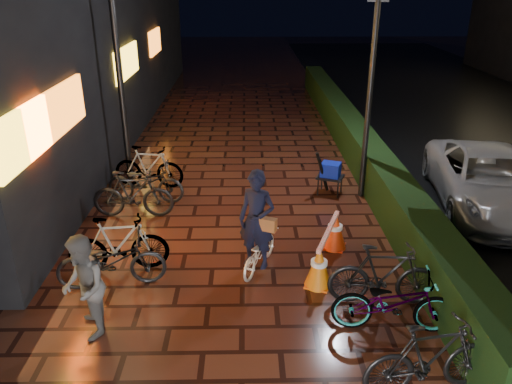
{
  "coord_description": "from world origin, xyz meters",
  "views": [
    {
      "loc": [
        0.09,
        -6.18,
        4.93
      ],
      "look_at": [
        0.27,
        2.66,
        1.1
      ],
      "focal_mm": 35.0,
      "sensor_mm": 36.0,
      "label": 1
    }
  ],
  "objects_px": {
    "cyclist": "(258,235)",
    "cart_assembly": "(330,171)",
    "bystander_person": "(84,287)",
    "van": "(489,180)",
    "traffic_barrier": "(327,247)"
  },
  "relations": [
    {
      "from": "bystander_person",
      "to": "cyclist",
      "type": "height_order",
      "value": "cyclist"
    },
    {
      "from": "bystander_person",
      "to": "cyclist",
      "type": "bearing_deg",
      "value": 105.07
    },
    {
      "from": "bystander_person",
      "to": "van",
      "type": "bearing_deg",
      "value": 99.69
    },
    {
      "from": "bystander_person",
      "to": "van",
      "type": "xyz_separation_m",
      "value": [
        7.87,
        4.3,
        -0.14
      ]
    },
    {
      "from": "bystander_person",
      "to": "cart_assembly",
      "type": "xyz_separation_m",
      "value": [
        4.38,
        5.15,
        -0.22
      ]
    },
    {
      "from": "bystander_person",
      "to": "cyclist",
      "type": "relative_size",
      "value": 0.84
    },
    {
      "from": "cyclist",
      "to": "cart_assembly",
      "type": "distance_m",
      "value": 3.88
    },
    {
      "from": "van",
      "to": "cart_assembly",
      "type": "height_order",
      "value": "van"
    },
    {
      "from": "van",
      "to": "cart_assembly",
      "type": "relative_size",
      "value": 4.16
    },
    {
      "from": "traffic_barrier",
      "to": "bystander_person",
      "type": "bearing_deg",
      "value": -154.19
    },
    {
      "from": "cyclist",
      "to": "cart_assembly",
      "type": "height_order",
      "value": "cyclist"
    },
    {
      "from": "traffic_barrier",
      "to": "cart_assembly",
      "type": "distance_m",
      "value": 3.34
    },
    {
      "from": "cyclist",
      "to": "traffic_barrier",
      "type": "height_order",
      "value": "cyclist"
    },
    {
      "from": "van",
      "to": "cyclist",
      "type": "relative_size",
      "value": 2.47
    },
    {
      "from": "van",
      "to": "cyclist",
      "type": "distance_m",
      "value": 5.91
    }
  ]
}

